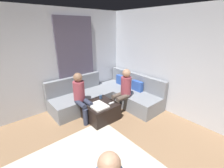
# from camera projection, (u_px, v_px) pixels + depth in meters

# --- Properties ---
(wall_back) EXTENTS (6.00, 0.12, 2.70)m
(wall_back) POSITION_uv_depth(u_px,v_px,m) (205.00, 69.00, 3.37)
(wall_back) COLOR silver
(wall_back) RESTS_ON ground_plane
(wall_left) EXTENTS (0.12, 6.00, 2.70)m
(wall_left) POSITION_uv_depth(u_px,v_px,m) (26.00, 66.00, 3.68)
(wall_left) COLOR silver
(wall_left) RESTS_ON ground_plane
(curtain_panel) EXTENTS (0.06, 1.10, 2.50)m
(curtain_panel) POSITION_uv_depth(u_px,v_px,m) (76.00, 63.00, 4.43)
(curtain_panel) COLOR #595166
(curtain_panel) RESTS_ON ground_plane
(sectional_couch) EXTENTS (2.10, 2.55, 0.87)m
(sectional_couch) POSITION_uv_depth(u_px,v_px,m) (109.00, 96.00, 4.58)
(sectional_couch) COLOR gray
(sectional_couch) RESTS_ON ground_plane
(ottoman) EXTENTS (0.76, 0.76, 0.42)m
(ottoman) POSITION_uv_depth(u_px,v_px,m) (100.00, 111.00, 3.90)
(ottoman) COLOR black
(ottoman) RESTS_ON ground_plane
(folded_blanket) EXTENTS (0.44, 0.36, 0.04)m
(folded_blanket) POSITION_uv_depth(u_px,v_px,m) (99.00, 106.00, 3.68)
(folded_blanket) COLOR white
(folded_blanket) RESTS_ON ottoman
(coffee_mug) EXTENTS (0.08, 0.08, 0.10)m
(coffee_mug) POSITION_uv_depth(u_px,v_px,m) (101.00, 97.00, 4.08)
(coffee_mug) COLOR #334C72
(coffee_mug) RESTS_ON ottoman
(game_remote) EXTENTS (0.05, 0.15, 0.02)m
(game_remote) POSITION_uv_depth(u_px,v_px,m) (111.00, 103.00, 3.83)
(game_remote) COLOR white
(game_remote) RESTS_ON ottoman
(person_on_couch_back) EXTENTS (0.30, 0.60, 1.20)m
(person_on_couch_back) POSITION_uv_depth(u_px,v_px,m) (123.00, 89.00, 4.08)
(person_on_couch_back) COLOR brown
(person_on_couch_back) RESTS_ON ground_plane
(person_on_couch_side) EXTENTS (0.60, 0.30, 1.20)m
(person_on_couch_side) POSITION_uv_depth(u_px,v_px,m) (81.00, 95.00, 3.75)
(person_on_couch_side) COLOR #2D3347
(person_on_couch_side) RESTS_ON ground_plane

